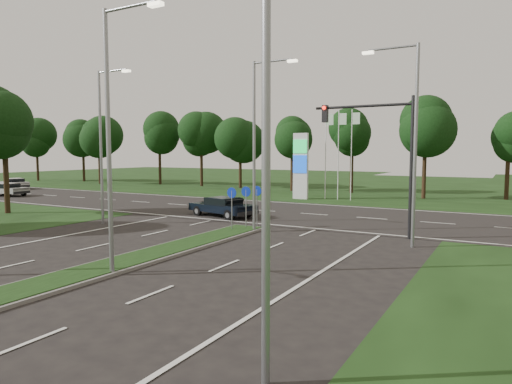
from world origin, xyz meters
The scene contains 16 objects.
verge_far centered at (0.00, 55.00, 0.00)m, with size 160.00×50.00×0.02m, color black.
cross_road centered at (0.00, 24.00, 0.00)m, with size 160.00×12.00×0.02m, color black.
median_kerb centered at (0.00, 4.00, 0.06)m, with size 2.00×26.00×0.12m, color slate.
streetlight_median_near centered at (1.00, 6.00, 5.08)m, with size 2.53×0.22×9.00m.
streetlight_median_far centered at (1.00, 16.00, 5.08)m, with size 2.53×0.22×9.00m.
streetlight_left_far centered at (-8.30, 14.00, 5.08)m, with size 2.53×0.22×9.00m.
streetlight_right_far centered at (8.80, 16.00, 5.08)m, with size 2.53×0.22×9.00m.
streetlight_right_near centered at (8.80, 2.00, 5.08)m, with size 2.53×0.22×9.00m.
traffic_signal centered at (7.19, 18.00, 4.65)m, with size 5.10×0.42×7.00m.
median_signs centered at (0.00, 16.40, 1.71)m, with size 1.16×1.76×2.38m.
gas_pylon centered at (-3.79, 33.05, 3.20)m, with size 5.80×1.26×8.00m.
tree_left_far centered at (-17.90, 13.93, 6.11)m, with size 5.20×5.20×8.86m.
treeline_far centered at (0.10, 39.93, 6.83)m, with size 6.00×6.00×9.90m.
navy_sedan centered at (-3.87, 19.99, 0.69)m, with size 5.02×2.97×1.29m.
far_car_a centered at (-30.25, 21.52, 0.68)m, with size 4.56×2.33×1.26m.
far_car_b centered at (-37.68, 27.20, 0.68)m, with size 4.72×2.92×1.26m.
Camera 1 is at (12.79, -5.09, 4.26)m, focal length 32.00 mm.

